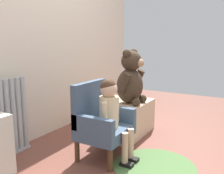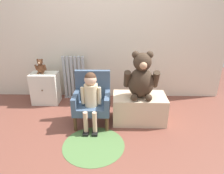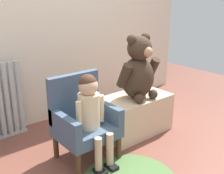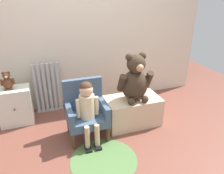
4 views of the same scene
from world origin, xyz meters
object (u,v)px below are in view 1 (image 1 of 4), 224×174
at_px(low_bench, 127,118).
at_px(floor_rug, 154,166).
at_px(large_teddy_bear, 131,80).
at_px(child_figure, 111,108).
at_px(radiator, 11,117).
at_px(child_armchair, 100,122).

bearing_deg(low_bench, floor_rug, -135.73).
bearing_deg(large_teddy_bear, low_bench, 93.30).
relative_size(child_figure, low_bench, 1.05).
height_order(radiator, floor_rug, radiator).
bearing_deg(low_bench, radiator, 145.21).
height_order(radiator, low_bench, radiator).
xyz_separation_m(radiator, low_bench, (1.00, -0.70, -0.17)).
relative_size(child_armchair, child_figure, 0.94).
relative_size(radiator, floor_rug, 1.02).
bearing_deg(radiator, child_figure, -65.83).
relative_size(child_figure, floor_rug, 1.04).
height_order(child_figure, floor_rug, child_figure).
distance_m(large_teddy_bear, floor_rug, 0.98).
distance_m(child_armchair, low_bench, 0.64).
bearing_deg(large_teddy_bear, child_armchair, -179.58).
bearing_deg(child_figure, large_teddy_bear, 10.72).
relative_size(radiator, low_bench, 1.04).
bearing_deg(radiator, child_armchair, -62.62).
bearing_deg(radiator, large_teddy_bear, -36.12).
bearing_deg(large_teddy_bear, radiator, 143.88).
distance_m(child_armchair, floor_rug, 0.60).
xyz_separation_m(child_armchair, large_teddy_bear, (0.62, 0.00, 0.30)).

